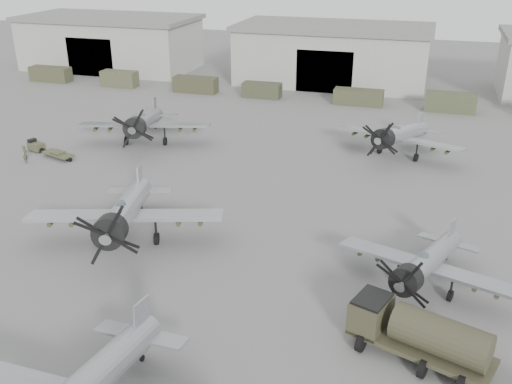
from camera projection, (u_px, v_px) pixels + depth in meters
ground at (151, 308)px, 34.13m from camera, size 220.00×220.00×0.00m
hangar_left at (111, 42)px, 96.68m from camera, size 29.00×14.80×8.70m
hangar_center at (333, 54)px, 86.58m from camera, size 29.00×14.80×8.70m
support_truck_0 at (51, 74)px, 88.60m from camera, size 6.47×2.20×2.24m
support_truck_1 at (120, 79)px, 85.39m from camera, size 5.41×2.20×2.33m
support_truck_2 at (196, 85)px, 82.14m from camera, size 6.33×2.20×2.24m
support_truck_3 at (262, 90)px, 79.53m from camera, size 5.34×2.20×2.03m
support_truck_4 at (358, 97)px, 75.95m from camera, size 6.52×2.20×2.05m
support_truck_5 at (450, 102)px, 72.77m from camera, size 6.25×2.20×2.45m
aircraft_mid_1 at (124, 213)px, 40.20m from camera, size 14.00×12.60×5.60m
aircraft_mid_2 at (426, 264)px, 34.85m from camera, size 11.27×10.15×4.52m
aircraft_far_0 at (144, 122)px, 60.25m from camera, size 13.97×12.57×5.57m
aircraft_far_1 at (399, 135)px, 56.84m from camera, size 12.87×11.60×5.17m
fuel_tanker at (420, 332)px, 29.41m from camera, size 7.83×4.73×2.87m
tug_trailer at (44, 149)px, 58.66m from camera, size 6.28×3.07×1.25m
ground_crew at (25, 154)px, 56.05m from camera, size 0.64×0.78×1.83m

